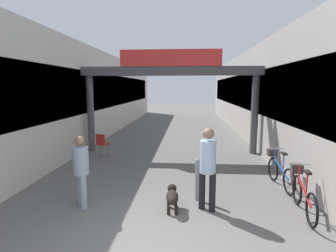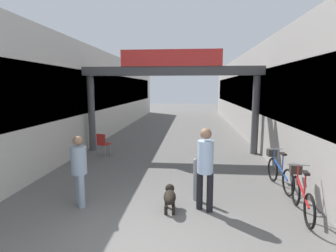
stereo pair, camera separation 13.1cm
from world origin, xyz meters
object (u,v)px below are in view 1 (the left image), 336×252
at_px(pedestrian_companion, 81,167).
at_px(bicycle_blue_second, 279,170).
at_px(pedestrian_with_dog, 208,163).
at_px(cafe_chair_red_nearer, 102,143).
at_px(bollard_post_metal, 197,179).
at_px(bicycle_red_nearest, 303,192).
at_px(dog_on_leash, 172,196).

bearing_deg(pedestrian_companion, bicycle_blue_second, 18.47).
height_order(pedestrian_with_dog, cafe_chair_red_nearer, pedestrian_with_dog).
distance_m(bicycle_blue_second, bollard_post_metal, 2.49).
distance_m(pedestrian_companion, cafe_chair_red_nearer, 4.35).
relative_size(bicycle_red_nearest, bicycle_blue_second, 1.00).
distance_m(pedestrian_companion, bollard_post_metal, 2.66).
bearing_deg(pedestrian_with_dog, dog_on_leash, -176.46).
distance_m(pedestrian_companion, dog_on_leash, 2.11).
height_order(dog_on_leash, bicycle_red_nearest, bicycle_red_nearest).
xyz_separation_m(pedestrian_companion, bicycle_red_nearest, (4.80, 0.08, -0.47)).
xyz_separation_m(pedestrian_with_dog, cafe_chair_red_nearer, (-3.70, 4.21, -0.51)).
bearing_deg(bollard_post_metal, pedestrian_companion, -168.26).
relative_size(pedestrian_with_dog, bollard_post_metal, 1.79).
xyz_separation_m(dog_on_leash, bicycle_red_nearest, (2.77, 0.11, 0.13)).
distance_m(pedestrian_companion, bicycle_blue_second, 5.11).
xyz_separation_m(bicycle_blue_second, bollard_post_metal, (-2.25, -1.08, 0.08)).
relative_size(bicycle_blue_second, bollard_post_metal, 1.67).
bearing_deg(dog_on_leash, pedestrian_companion, 179.28).
bearing_deg(bollard_post_metal, dog_on_leash, -134.71).
relative_size(pedestrian_companion, dog_on_leash, 2.33).
xyz_separation_m(dog_on_leash, bollard_post_metal, (0.55, 0.56, 0.20)).
bearing_deg(dog_on_leash, bollard_post_metal, 45.29).
height_order(dog_on_leash, bicycle_blue_second, bicycle_blue_second).
xyz_separation_m(dog_on_leash, cafe_chair_red_nearer, (-2.95, 4.25, 0.23)).
distance_m(dog_on_leash, bicycle_red_nearest, 2.78).
height_order(pedestrian_companion, dog_on_leash, pedestrian_companion).
relative_size(pedestrian_companion, cafe_chair_red_nearer, 1.80).
relative_size(dog_on_leash, bicycle_red_nearest, 0.41).
distance_m(pedestrian_with_dog, bollard_post_metal, 0.77).
height_order(pedestrian_companion, bicycle_red_nearest, pedestrian_companion).
bearing_deg(bicycle_blue_second, bollard_post_metal, -154.42).
xyz_separation_m(pedestrian_companion, bollard_post_metal, (2.58, 0.54, -0.40)).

